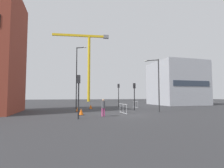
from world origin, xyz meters
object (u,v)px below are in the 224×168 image
at_px(traffic_light_island, 79,89).
at_px(traffic_cone_on_verge, 81,112).
at_px(streetlamp_tall, 77,73).
at_px(traffic_cone_striped, 77,110).
at_px(traffic_light_far, 119,91).
at_px(construction_crane, 88,56).
at_px(traffic_cone_by_barrier, 91,107).
at_px(streetlamp_short, 157,80).
at_px(traffic_light_crosswalk, 134,92).
at_px(pedestrian_walking, 103,106).

xyz_separation_m(traffic_light_island, traffic_cone_on_verge, (0.54, 3.07, -2.22)).
bearing_deg(streetlamp_tall, traffic_cone_striped, -93.62).
relative_size(traffic_cone_on_verge, traffic_cone_striped, 1.25).
bearing_deg(traffic_light_far, traffic_cone_striped, -136.53).
bearing_deg(construction_crane, streetlamp_tall, -100.09).
bearing_deg(traffic_cone_by_barrier, streetlamp_tall, 165.03).
relative_size(streetlamp_short, traffic_light_island, 1.73).
height_order(traffic_light_crosswalk, traffic_cone_striped, traffic_light_crosswalk).
height_order(traffic_light_island, traffic_cone_striped, traffic_light_island).
bearing_deg(streetlamp_short, traffic_light_island, -157.91).
height_order(traffic_cone_by_barrier, traffic_cone_striped, traffic_cone_by_barrier).
bearing_deg(traffic_light_crosswalk, pedestrian_walking, -135.05).
distance_m(traffic_light_island, traffic_cone_by_barrier, 11.70).
distance_m(pedestrian_walking, traffic_cone_on_verge, 2.67).
relative_size(streetlamp_short, traffic_light_far, 1.59).
xyz_separation_m(traffic_light_crosswalk, traffic_cone_striped, (-7.54, 0.19, -2.24)).
xyz_separation_m(construction_crane, traffic_cone_by_barrier, (-3.80, -33.06, -15.26)).
xyz_separation_m(traffic_light_far, traffic_cone_striped, (-7.68, -7.28, -2.48)).
height_order(traffic_cone_on_verge, traffic_cone_striped, traffic_cone_on_verge).
bearing_deg(traffic_cone_by_barrier, traffic_cone_on_verge, -105.37).
xyz_separation_m(traffic_cone_by_barrier, traffic_cone_on_verge, (-2.22, -8.08, 0.00)).
xyz_separation_m(streetlamp_tall, streetlamp_short, (8.99, -7.72, -1.49)).
bearing_deg(traffic_cone_on_verge, traffic_light_far, 55.97).
xyz_separation_m(traffic_light_far, traffic_light_crosswalk, (-0.14, -7.47, -0.25)).
height_order(traffic_cone_by_barrier, traffic_cone_on_verge, traffic_cone_on_verge).
height_order(construction_crane, traffic_cone_on_verge, construction_crane).
bearing_deg(streetlamp_tall, pedestrian_walking, -80.79).
distance_m(traffic_light_island, pedestrian_walking, 3.19).
relative_size(pedestrian_walking, traffic_cone_on_verge, 2.58).
distance_m(streetlamp_short, traffic_cone_on_verge, 9.93).
bearing_deg(streetlamp_tall, traffic_cone_by_barrier, -14.97).
xyz_separation_m(streetlamp_tall, traffic_light_island, (-0.78, -11.68, -2.84)).
distance_m(construction_crane, pedestrian_walking, 45.49).
relative_size(traffic_light_far, traffic_light_crosswalk, 1.11).
distance_m(traffic_light_crosswalk, traffic_cone_striped, 7.87).
bearing_deg(construction_crane, streetlamp_short, -85.44).
xyz_separation_m(construction_crane, traffic_cone_striped, (-6.08, -37.13, -15.32)).
xyz_separation_m(streetlamp_short, traffic_cone_on_verge, (-9.23, -0.90, -3.56)).
xyz_separation_m(streetlamp_tall, traffic_light_crosswalk, (7.25, -4.80, -2.88)).
bearing_deg(traffic_cone_on_verge, traffic_cone_by_barrier, 74.63).
relative_size(streetlamp_short, traffic_cone_by_barrier, 10.10).
bearing_deg(traffic_cone_by_barrier, traffic_light_far, 30.68).
distance_m(streetlamp_tall, traffic_light_island, 12.04).
relative_size(construction_crane, streetlamp_tall, 2.47).
xyz_separation_m(traffic_light_far, pedestrian_walking, (-5.71, -13.03, -1.76)).
relative_size(traffic_cone_by_barrier, traffic_cone_striped, 1.24).
distance_m(construction_crane, traffic_light_far, 32.53).
bearing_deg(pedestrian_walking, traffic_cone_striped, 108.91).
bearing_deg(traffic_light_island, streetlamp_tall, 86.20).
distance_m(pedestrian_walking, traffic_cone_striped, 6.13).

